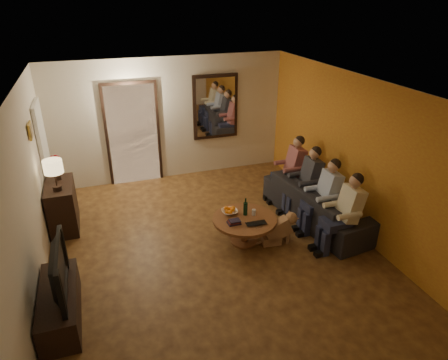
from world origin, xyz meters
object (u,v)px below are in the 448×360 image
object	(u,v)px
tv_stand	(60,305)
wine_bottle	(245,206)
sofa	(319,203)
person_c	(307,184)
coffee_table	(244,230)
dog	(278,228)
person_b	(325,198)
bowl	(230,212)
table_lamp	(55,175)
tv	(52,271)
dresser	(62,206)
person_d	(292,171)
person_a	(345,215)
laptop	(257,225)

from	to	relation	value
tv_stand	wine_bottle	size ratio (longest dim) A/B	4.18
sofa	person_c	xyz separation A→B (m)	(-0.10, 0.30, 0.26)
coffee_table	dog	bearing A→B (deg)	-22.32
person_b	coffee_table	xyz separation A→B (m)	(-1.43, 0.06, -0.38)
dog	bowl	bearing A→B (deg)	153.74
table_lamp	wine_bottle	size ratio (longest dim) A/B	1.74
tv_stand	person_b	size ratio (longest dim) A/B	1.08
tv	table_lamp	bearing A→B (deg)	0.00
table_lamp	tv	xyz separation A→B (m)	(0.00, -2.08, -0.36)
sofa	table_lamp	bearing A→B (deg)	70.32
sofa	coffee_table	distance (m)	1.55
table_lamp	tv	distance (m)	2.11
sofa	wine_bottle	xyz separation A→B (m)	(-1.48, -0.14, 0.26)
dresser	person_d	size ratio (longest dim) A/B	0.77
person_a	coffee_table	xyz separation A→B (m)	(-1.43, 0.66, -0.38)
bowl	person_b	bearing A→B (deg)	-9.81
sofa	laptop	world-z (taller)	sofa
tv	person_d	xyz separation A→B (m)	(4.24, 2.01, -0.14)
coffee_table	bowl	bearing A→B (deg)	129.29
dresser	person_a	world-z (taller)	person_a
sofa	dog	distance (m)	1.12
table_lamp	laptop	xyz separation A→B (m)	(2.91, -1.50, -0.63)
dresser	table_lamp	xyz separation A→B (m)	(0.00, -0.22, 0.68)
person_a	bowl	world-z (taller)	person_a
coffee_table	dresser	bearing A→B (deg)	152.90
tv_stand	wine_bottle	bearing A→B (deg)	18.63
person_b	person_c	xyz separation A→B (m)	(0.00, 0.60, 0.00)
table_lamp	coffee_table	xyz separation A→B (m)	(2.81, -1.22, -0.87)
dresser	tv_stand	world-z (taller)	dresser
dog	wine_bottle	world-z (taller)	wine_bottle
person_b	tv	bearing A→B (deg)	-169.22
tv	person_c	size ratio (longest dim) A/B	0.89
sofa	person_d	xyz separation A→B (m)	(-0.10, 0.90, 0.26)
tv	person_d	bearing A→B (deg)	-64.66
tv_stand	sofa	world-z (taller)	sofa
wine_bottle	laptop	bearing A→B (deg)	-82.50
dresser	table_lamp	bearing A→B (deg)	-90.00
table_lamp	laptop	bearing A→B (deg)	-27.24
person_d	laptop	bearing A→B (deg)	-133.01
laptop	person_d	bearing A→B (deg)	49.83
table_lamp	person_c	size ratio (longest dim) A/B	0.45
person_a	coffee_table	distance (m)	1.62
dresser	tv_stand	xyz separation A→B (m)	(0.00, -2.30, -0.20)
person_b	coffee_table	world-z (taller)	person_b
wine_bottle	table_lamp	bearing A→B (deg)	158.65
tv	person_a	world-z (taller)	person_a
person_b	coffee_table	size ratio (longest dim) A/B	1.15
person_d	dog	distance (m)	1.67
tv	dog	bearing A→B (deg)	-78.75
table_lamp	coffee_table	size ratio (longest dim) A/B	0.52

